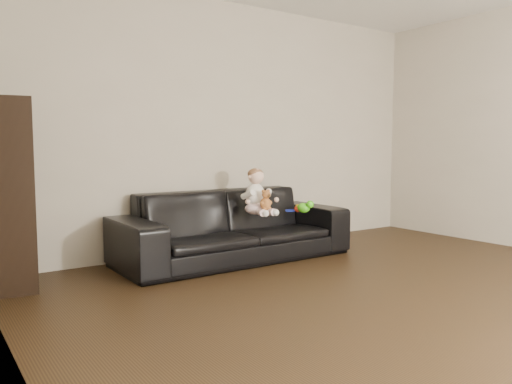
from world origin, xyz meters
TOP-DOWN VIEW (x-y plane):
  - floor at (0.00, 0.00)m, footprint 5.50×5.50m
  - wall_back at (0.00, 2.75)m, footprint 5.00×0.00m
  - wall_left at (-2.50, 0.00)m, footprint 0.00×5.50m
  - sofa at (-0.35, 2.25)m, footprint 2.28×0.90m
  - cabinet at (-2.30, 2.35)m, footprint 0.44×0.55m
  - shelf_item at (-2.28, 2.35)m, footprint 0.22×0.28m
  - baby at (-0.16, 2.13)m, footprint 0.33×0.40m
  - teddy_bear at (-0.15, 1.99)m, footprint 0.13×0.13m
  - toy_green at (0.30, 1.98)m, footprint 0.12×0.15m
  - toy_rattle at (0.28, 2.05)m, footprint 0.08×0.08m
  - toy_blue_disc at (0.27, 2.15)m, footprint 0.13×0.13m

SIDE VIEW (x-z plane):
  - floor at x=0.00m, z-range 0.00..0.00m
  - sofa at x=-0.35m, z-range 0.00..0.66m
  - toy_blue_disc at x=0.27m, z-range 0.44..0.45m
  - toy_rattle at x=0.28m, z-range 0.44..0.51m
  - toy_green at x=0.30m, z-range 0.44..0.54m
  - teddy_bear at x=-0.15m, z-range 0.49..0.69m
  - baby at x=-0.16m, z-range 0.41..0.86m
  - cabinet at x=-2.30m, z-range 0.00..1.46m
  - shelf_item at x=-2.28m, z-range 0.92..1.20m
  - wall_back at x=0.00m, z-range -1.20..3.80m
  - wall_left at x=-2.50m, z-range -1.45..4.05m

